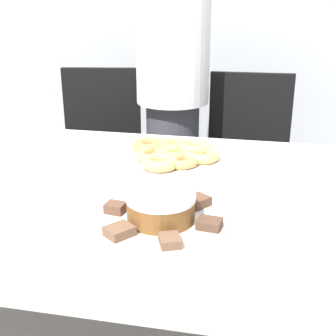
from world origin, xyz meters
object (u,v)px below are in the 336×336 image
(plate_cake, at_px, (161,221))
(plate_donuts, at_px, (173,160))
(office_chair_left, at_px, (100,166))
(office_chair_right, at_px, (246,177))
(person_standing, at_px, (173,89))
(frosted_cake, at_px, (161,207))

(plate_cake, bearing_deg, plate_donuts, 97.07)
(office_chair_left, height_order, office_chair_right, same)
(office_chair_left, height_order, plate_donuts, office_chair_left)
(office_chair_left, height_order, plate_cake, office_chair_left)
(person_standing, bearing_deg, office_chair_right, -0.90)
(person_standing, height_order, plate_donuts, person_standing)
(office_chair_left, distance_m, plate_cake, 1.29)
(plate_donuts, bearing_deg, person_standing, 101.18)
(person_standing, relative_size, plate_cake, 4.93)
(office_chair_left, distance_m, frosted_cake, 1.30)
(office_chair_right, relative_size, plate_cake, 2.80)
(person_standing, relative_size, frosted_cake, 9.46)
(plate_cake, relative_size, plate_donuts, 0.93)
(plate_donuts, distance_m, frosted_cake, 0.45)
(plate_cake, relative_size, frosted_cake, 1.92)
(frosted_cake, bearing_deg, plate_donuts, 97.07)
(office_chair_right, distance_m, plate_donuts, 0.78)
(office_chair_right, relative_size, plate_donuts, 2.61)
(plate_cake, xyz_separation_m, plate_donuts, (-0.05, 0.44, 0.00))
(office_chair_right, bearing_deg, person_standing, 176.97)
(office_chair_left, bearing_deg, office_chair_right, -9.37)
(person_standing, xyz_separation_m, frosted_cake, (0.19, -1.12, -0.06))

